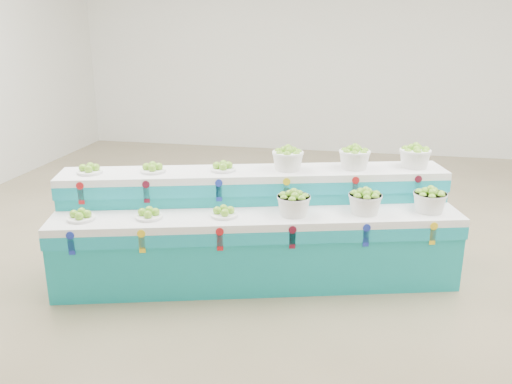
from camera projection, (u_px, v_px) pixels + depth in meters
ground at (312, 258)px, 5.73m from camera, size 10.00×10.00×0.00m
back_wall at (343, 44)px, 9.79m from camera, size 10.00×0.00×10.00m
display_stand at (256, 227)px, 5.19m from camera, size 3.91×1.95×1.02m
plate_lower_left at (81, 214)px, 4.78m from camera, size 0.31×0.31×0.10m
plate_lower_mid at (149, 213)px, 4.82m from camera, size 0.31×0.31×0.10m
plate_lower_right at (224, 211)px, 4.87m from camera, size 0.31×0.31×0.10m
basket_lower_left at (294, 203)px, 4.89m from camera, size 0.38×0.38×0.23m
basket_lower_mid at (365, 201)px, 4.93m from camera, size 0.38×0.38×0.23m
basket_lower_right at (430, 200)px, 4.97m from camera, size 0.38×0.38×0.23m
plate_upper_left at (89, 168)px, 5.14m from camera, size 0.31×0.31×0.10m
plate_upper_mid at (153, 167)px, 5.18m from camera, size 0.31×0.31×0.10m
plate_upper_right at (223, 166)px, 5.22m from camera, size 0.31×0.31×0.10m
basket_upper_left at (288, 158)px, 5.24m from camera, size 0.38×0.38×0.23m
basket_upper_mid at (354, 157)px, 5.29m from camera, size 0.38×0.38×0.23m
basket_upper_right at (415, 156)px, 5.33m from camera, size 0.38×0.38×0.23m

